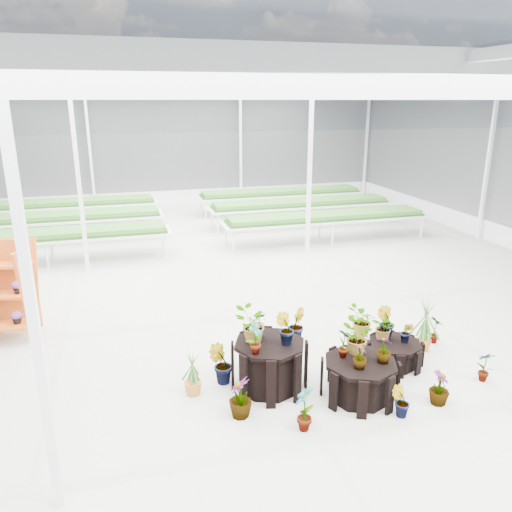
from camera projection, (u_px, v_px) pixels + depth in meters
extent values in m
plane|color=gray|center=(239.00, 321.00, 9.89)|extent=(24.00, 24.00, 0.00)
cylinder|color=black|center=(269.00, 365.00, 7.52)|extent=(1.35, 1.35, 0.76)
cylinder|color=black|center=(360.00, 379.00, 7.31)|extent=(1.44, 1.44, 0.58)
cylinder|color=black|center=(395.00, 353.00, 8.23)|extent=(1.14, 1.14, 0.40)
imported|color=#346625|center=(252.00, 325.00, 7.34)|extent=(0.52, 0.46, 0.55)
imported|color=#346625|center=(285.00, 329.00, 7.29)|extent=(0.34, 0.33, 0.49)
imported|color=#346625|center=(259.00, 323.00, 7.59)|extent=(0.23, 0.18, 0.39)
imported|color=#346625|center=(255.00, 338.00, 7.00)|extent=(0.31, 0.31, 0.50)
imported|color=#346625|center=(344.00, 343.00, 7.26)|extent=(0.23, 0.28, 0.47)
imported|color=#346625|center=(384.00, 350.00, 7.14)|extent=(0.31, 0.31, 0.40)
imported|color=#346625|center=(355.00, 337.00, 7.38)|extent=(0.61, 0.61, 0.52)
imported|color=#346625|center=(360.00, 356.00, 6.98)|extent=(0.21, 0.21, 0.36)
imported|color=#346625|center=(384.00, 327.00, 8.21)|extent=(0.51, 0.52, 0.44)
imported|color=#346625|center=(407.00, 332.00, 8.11)|extent=(0.26, 0.26, 0.37)
imported|color=#346625|center=(386.00, 322.00, 8.30)|extent=(0.37, 0.38, 0.53)
imported|color=#346625|center=(240.00, 398.00, 6.84)|extent=(0.43, 0.43, 0.59)
imported|color=#346625|center=(221.00, 364.00, 7.65)|extent=(0.40, 0.34, 0.65)
imported|color=#346625|center=(304.00, 408.00, 6.56)|extent=(0.37, 0.41, 0.65)
imported|color=#346625|center=(400.00, 402.00, 6.87)|extent=(0.32, 0.30, 0.46)
imported|color=#346625|center=(439.00, 388.00, 7.14)|extent=(0.41, 0.41, 0.52)
imported|color=#346625|center=(485.00, 366.00, 7.73)|extent=(0.31, 0.24, 0.52)
imported|color=#346625|center=(435.00, 329.00, 8.94)|extent=(0.22, 0.30, 0.54)
imported|color=#346625|center=(362.00, 321.00, 9.22)|extent=(0.69, 0.67, 0.58)
imported|color=#346625|center=(296.00, 325.00, 9.02)|extent=(0.42, 0.44, 0.63)
imported|color=#346625|center=(254.00, 336.00, 8.58)|extent=(0.39, 0.39, 0.63)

